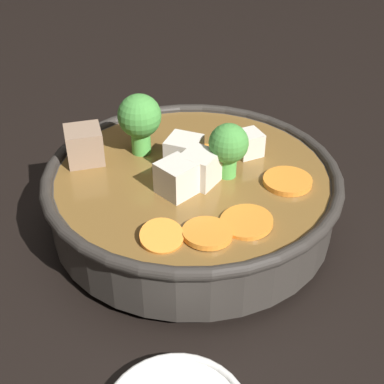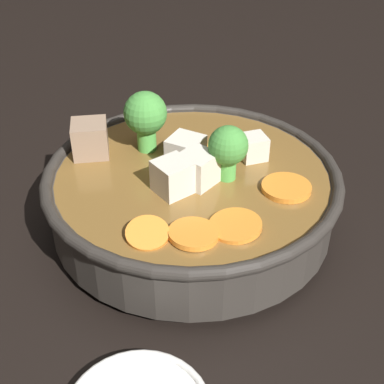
{
  "view_description": "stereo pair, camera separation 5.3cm",
  "coord_description": "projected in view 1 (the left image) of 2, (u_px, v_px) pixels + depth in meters",
  "views": [
    {
      "loc": [
        -0.04,
        0.43,
        0.35
      ],
      "look_at": [
        0.0,
        0.0,
        0.04
      ],
      "focal_mm": 50.0,
      "sensor_mm": 36.0,
      "label": 1
    },
    {
      "loc": [
        -0.09,
        0.42,
        0.35
      ],
      "look_at": [
        0.0,
        0.0,
        0.04
      ],
      "focal_mm": 50.0,
      "sensor_mm": 36.0,
      "label": 2
    }
  ],
  "objects": [
    {
      "name": "ground_plane",
      "position": [
        192.0,
        226.0,
        0.56
      ],
      "size": [
        3.0,
        3.0,
        0.0
      ],
      "primitive_type": "plane",
      "color": "black"
    },
    {
      "name": "stirfry_bowl",
      "position": [
        191.0,
        190.0,
        0.53
      ],
      "size": [
        0.29,
        0.29,
        0.13
      ],
      "color": "#38332D",
      "rests_on": "ground_plane"
    }
  ]
}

